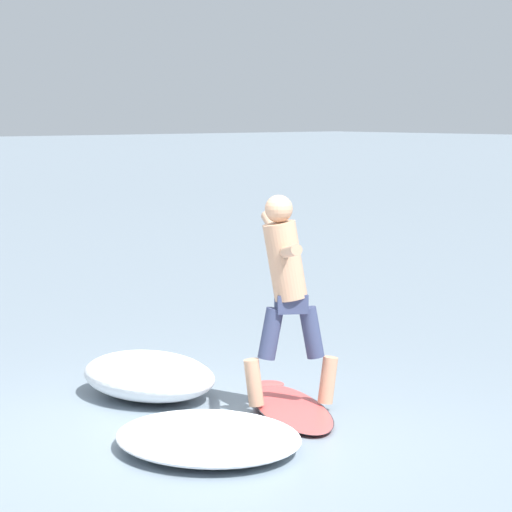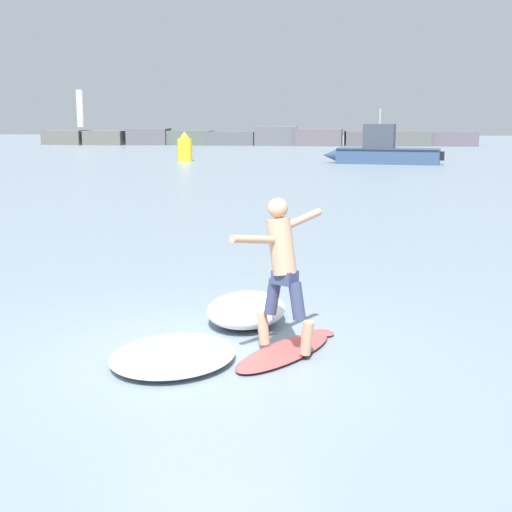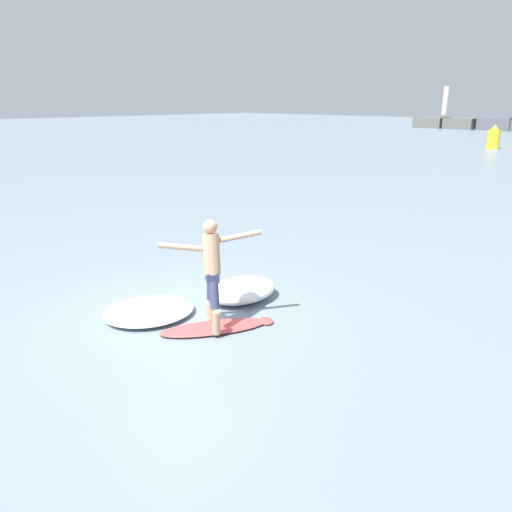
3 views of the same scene
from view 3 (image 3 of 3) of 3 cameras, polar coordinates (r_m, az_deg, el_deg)
ground_plane at (r=9.09m, az=-8.74°, el=-6.53°), size 200.00×200.00×0.00m
surfboard at (r=8.43m, az=-4.64°, el=-8.13°), size 1.38×1.91×0.20m
surfer at (r=8.06m, az=-5.10°, el=-1.03°), size 0.98×1.45×1.80m
channel_marker_buoy at (r=43.64m, az=25.51°, el=12.07°), size 0.93×0.93×1.84m
wave_foam_at_tail at (r=9.53m, az=-1.65°, el=-3.91°), size 1.15×1.51×0.39m
wave_foam_at_nose at (r=9.09m, az=-12.13°, el=-6.12°), size 1.80×1.95×0.19m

